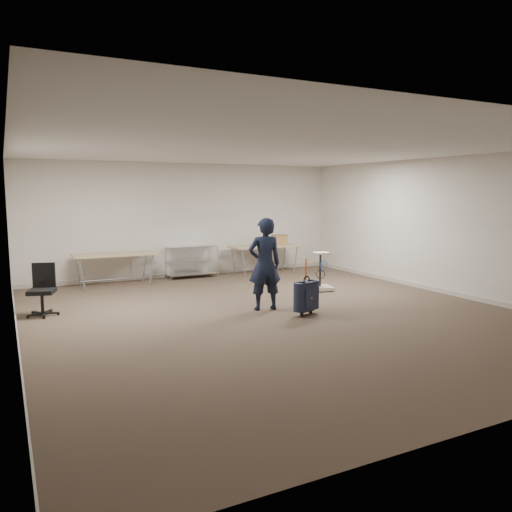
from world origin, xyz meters
TOP-DOWN VIEW (x-y plane):
  - ground at (0.00, 0.00)m, footprint 9.00×9.00m
  - room_shell at (0.00, 1.38)m, footprint 8.00×9.00m
  - folding_table_left at (-1.90, 3.95)m, footprint 1.80×0.75m
  - folding_table_right at (1.90, 3.95)m, footprint 1.80×0.75m
  - wire_shelf at (0.00, 4.20)m, footprint 1.22×0.47m
  - person at (0.02, 0.39)m, footprint 0.66×0.49m
  - suitcase at (0.46, -0.29)m, footprint 0.40×0.30m
  - office_chair at (-3.55, 1.75)m, footprint 0.54×0.54m
  - equipment_cart at (1.91, 1.41)m, footprint 0.54×0.54m
  - cardboard_box at (2.30, 3.89)m, footprint 0.40×0.32m

SIDE VIEW (x-z plane):
  - ground at x=0.00m, z-range 0.00..0.00m
  - room_shell at x=0.00m, z-range -4.45..4.55m
  - equipment_cart at x=1.91m, z-range -0.20..0.63m
  - office_chair at x=-3.55m, z-range -0.17..0.71m
  - suitcase at x=0.46m, z-range -0.16..0.82m
  - wire_shelf at x=0.00m, z-range 0.04..0.84m
  - folding_table_left at x=-1.90m, z-range 0.31..1.04m
  - folding_table_right at x=1.90m, z-range 0.31..1.04m
  - person at x=0.02m, z-range 0.00..1.65m
  - cardboard_box at x=2.30m, z-range 0.73..1.00m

